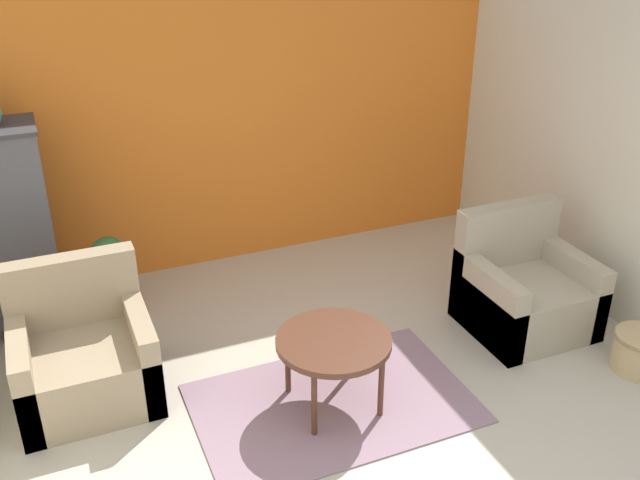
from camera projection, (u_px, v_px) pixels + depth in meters
The scene contains 8 objects.
wall_back_accent at pixel (241, 116), 5.77m from camera, with size 4.50×0.06×2.49m.
wall_right at pixel (600, 142), 5.19m from camera, with size 0.06×3.24×2.49m.
area_rug at pixel (333, 403), 4.46m from camera, with size 1.71×1.10×0.01m.
coffee_table at pixel (334, 345), 4.26m from camera, with size 0.70×0.70×0.49m.
armchair_left at pixel (84, 358), 4.43m from camera, with size 0.82×0.76×0.86m.
armchair_right at pixel (524, 292), 5.15m from camera, with size 0.82×0.76×0.86m.
birdcage at pixel (17, 229), 4.97m from camera, with size 0.49×0.49×1.51m.
potted_plant at pixel (111, 274), 5.25m from camera, with size 0.31×0.29×0.64m.
Camera 1 is at (-1.60, -2.16, 2.90)m, focal length 40.00 mm.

